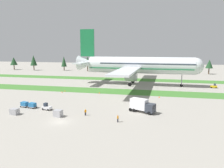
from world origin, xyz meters
name	(u,v)px	position (x,y,z in m)	size (l,w,h in m)	color
ground_plane	(60,122)	(0.00, 0.00, 0.00)	(400.00, 400.00, 0.00)	gray
grass_strip_near	(103,91)	(0.00, 38.52, 0.00)	(320.00, 11.16, 0.01)	#3D752D
grass_strip_far	(119,79)	(0.00, 72.85, 0.00)	(320.00, 11.16, 0.01)	#3D752D
airliner	(138,65)	(12.03, 55.71, 9.29)	(57.75, 71.56, 25.88)	silver
baggage_tug	(47,107)	(-8.00, 8.37, 0.81)	(2.78, 1.72, 1.97)	silver
cargo_dolly_lead	(32,105)	(-12.95, 9.22, 0.92)	(2.42, 1.85, 1.55)	#A3A3A8
cargo_dolly_second	(25,104)	(-15.81, 9.71, 0.92)	(2.42, 1.85, 1.55)	#A3A3A8
catering_truck	(142,105)	(17.99, 11.96, 1.95)	(7.30, 4.84, 3.58)	#2D333D
pushback_tractor	(214,86)	(45.11, 54.96, 0.81)	(2.63, 1.36, 1.97)	yellow
ground_crew_marshaller	(85,112)	(4.19, 6.00, 0.95)	(0.42, 0.43, 1.74)	black
ground_crew_loader	(118,118)	(13.22, 2.83, 0.95)	(0.36, 0.54, 1.74)	black
uld_container_0	(15,112)	(-13.95, 2.72, 0.79)	(2.00, 1.60, 1.59)	#A3A3A8
uld_container_1	(58,113)	(-2.17, 3.54, 0.86)	(2.00, 1.60, 1.72)	#A3A3A8
taxiway_marker_0	(99,93)	(0.09, 33.18, 0.29)	(0.44, 0.44, 0.57)	orange
taxiway_marker_1	(62,92)	(-14.39, 31.48, 0.31)	(0.44, 0.44, 0.63)	orange
taxiway_marker_2	(65,91)	(-14.34, 33.92, 0.26)	(0.44, 0.44, 0.51)	orange
taxiway_marker_3	(159,97)	(22.34, 30.73, 0.29)	(0.44, 0.44, 0.58)	orange
distant_tree_line	(131,63)	(2.08, 109.37, 6.56)	(191.04, 11.02, 11.63)	#4C3823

